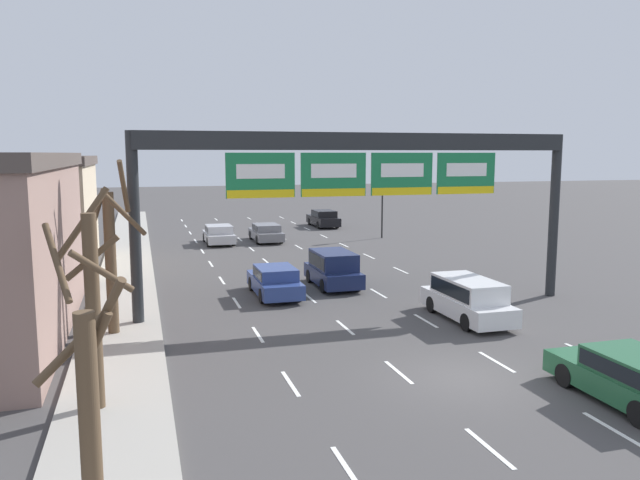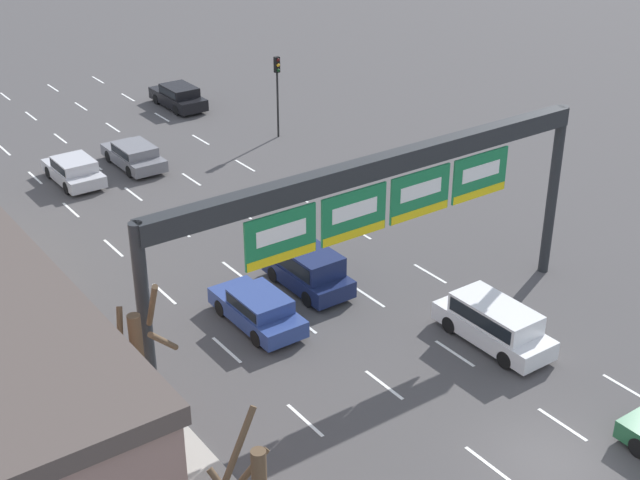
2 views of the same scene
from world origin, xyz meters
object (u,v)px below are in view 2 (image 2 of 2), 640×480
at_px(tree_bare_second, 143,377).
at_px(car_silver, 74,170).
at_px(car_blue, 258,308).
at_px(car_grey, 134,154).
at_px(car_black, 179,96).
at_px(traffic_light_near_gantry, 277,81).
at_px(suv_navy, 308,267).
at_px(suv_white, 494,321).
at_px(sign_gantry, 383,190).

bearing_deg(tree_bare_second, car_silver, 73.82).
relative_size(car_blue, car_grey, 0.97).
distance_m(car_silver, car_grey, 3.50).
height_order(car_black, car_grey, car_black).
bearing_deg(car_silver, traffic_light_near_gantry, -1.64).
height_order(suv_navy, tree_bare_second, tree_bare_second).
height_order(suv_white, tree_bare_second, tree_bare_second).
relative_size(car_black, car_silver, 1.12).
relative_size(suv_navy, tree_bare_second, 0.68).
height_order(suv_navy, car_silver, suv_navy).
height_order(car_black, car_blue, car_black).
bearing_deg(car_black, traffic_light_near_gantry, -75.15).
bearing_deg(car_black, car_silver, -142.00).
xyz_separation_m(suv_white, tree_bare_second, (-13.11, 1.45, 2.13)).
bearing_deg(suv_white, suv_navy, 113.54).
xyz_separation_m(sign_gantry, suv_navy, (0.09, 4.65, -5.05)).
relative_size(car_silver, traffic_light_near_gantry, 0.89).
distance_m(suv_white, tree_bare_second, 13.36).
distance_m(car_blue, suv_white, 8.79).
height_order(car_black, tree_bare_second, tree_bare_second).
relative_size(car_black, car_blue, 1.08).
height_order(car_silver, tree_bare_second, tree_bare_second).
bearing_deg(car_black, sign_gantry, -103.22).
xyz_separation_m(sign_gantry, tree_bare_second, (-9.83, -1.22, -2.96)).
distance_m(sign_gantry, car_grey, 21.65).
bearing_deg(tree_bare_second, suv_navy, 30.60).
bearing_deg(car_blue, car_black, 68.79).
xyz_separation_m(traffic_light_near_gantry, tree_bare_second, (-18.78, -21.61, -0.37)).
bearing_deg(car_blue, traffic_light_near_gantry, 54.68).
xyz_separation_m(car_silver, car_grey, (3.49, 0.24, -0.03)).
bearing_deg(sign_gantry, car_silver, 99.46).
bearing_deg(car_blue, sign_gantry, -48.02).
height_order(sign_gantry, tree_bare_second, sign_gantry).
relative_size(sign_gantry, car_blue, 4.21).
relative_size(car_blue, traffic_light_near_gantry, 0.92).
bearing_deg(car_grey, sign_gantry, -90.10).
distance_m(sign_gantry, suv_navy, 6.87).
xyz_separation_m(car_grey, tree_bare_second, (-9.86, -22.21, 2.34)).
bearing_deg(suv_navy, car_black, 74.54).
bearing_deg(sign_gantry, suv_white, -39.12).
height_order(car_black, suv_white, suv_white).
relative_size(suv_white, traffic_light_near_gantry, 0.99).
bearing_deg(car_black, tree_bare_second, -118.97).
relative_size(traffic_light_near_gantry, tree_bare_second, 0.79).
height_order(car_black, car_silver, car_black).
xyz_separation_m(suv_navy, car_blue, (-3.16, -1.23, -0.22)).
relative_size(car_blue, suv_white, 0.93).
bearing_deg(car_black, suv_white, -96.31).
xyz_separation_m(car_grey, traffic_light_near_gantry, (8.92, -0.60, 2.71)).
relative_size(car_silver, car_grey, 0.94).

